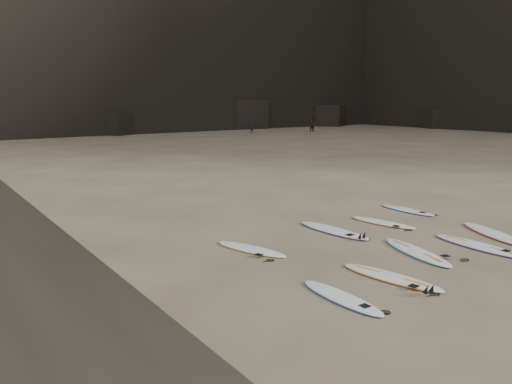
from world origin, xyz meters
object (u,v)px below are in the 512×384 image
at_px(surfboard_3, 478,245).
at_px(surfboard_6, 333,230).
at_px(surfboard_1, 391,277).
at_px(surfboard_8, 407,210).
at_px(surfboard_5, 251,249).
at_px(surfboard_0, 341,297).
at_px(surfboard_7, 383,222).
at_px(surfboard_2, 417,252).
at_px(person_a, 252,126).
at_px(surfboard_4, 493,233).
at_px(person_b, 313,124).

distance_m(surfboard_3, surfboard_6, 3.99).
height_order(surfboard_1, surfboard_8, surfboard_1).
bearing_deg(surfboard_5, surfboard_0, -112.78).
bearing_deg(surfboard_6, surfboard_7, -9.41).
relative_size(surfboard_0, surfboard_3, 0.83).
distance_m(surfboard_2, surfboard_6, 2.80).
distance_m(surfboard_5, surfboard_7, 5.04).
relative_size(surfboard_1, surfboard_8, 1.08).
bearing_deg(surfboard_7, surfboard_1, -147.61).
distance_m(surfboard_2, surfboard_7, 3.09).
xyz_separation_m(surfboard_2, surfboard_5, (-3.34, 2.69, -0.01)).
relative_size(surfboard_2, person_a, 1.56).
xyz_separation_m(surfboard_1, surfboard_4, (5.28, 0.65, 0.00)).
relative_size(surfboard_4, person_a, 1.61).
bearing_deg(surfboard_3, person_b, 56.10).
distance_m(surfboard_1, surfboard_3, 3.81).
bearing_deg(surfboard_2, surfboard_8, 56.88).
relative_size(surfboard_3, surfboard_6, 1.00).
distance_m(surfboard_1, surfboard_5, 3.78).
relative_size(surfboard_6, surfboard_8, 1.17).
xyz_separation_m(surfboard_7, person_a, (19.64, 35.66, 0.79)).
bearing_deg(surfboard_1, surfboard_4, -2.64).
distance_m(surfboard_6, surfboard_8, 4.11).
relative_size(surfboard_1, surfboard_4, 0.93).
height_order(surfboard_3, person_a, person_a).
xyz_separation_m(surfboard_6, person_b, (28.85, 33.30, 0.87)).
bearing_deg(surfboard_8, surfboard_3, -117.21).
bearing_deg(person_b, surfboard_8, -124.05).
distance_m(surfboard_0, surfboard_3, 5.52).
bearing_deg(surfboard_8, surfboard_7, -161.60).
height_order(surfboard_3, surfboard_4, same).
bearing_deg(person_a, surfboard_6, -35.39).
xyz_separation_m(surfboard_0, person_a, (25.03, 39.23, 0.79)).
bearing_deg(surfboard_0, surfboard_6, 48.80).
bearing_deg(person_a, surfboard_8, -30.66).
xyz_separation_m(surfboard_0, surfboard_6, (3.42, 3.79, 0.01)).
bearing_deg(surfboard_4, surfboard_8, 105.10).
xyz_separation_m(surfboard_1, person_b, (30.56, 36.93, 0.87)).
height_order(surfboard_5, person_a, person_a).
height_order(surfboard_3, surfboard_8, surfboard_3).
distance_m(surfboard_5, person_a, 43.28).
distance_m(surfboard_4, surfboard_7, 3.20).
relative_size(surfboard_4, surfboard_8, 1.17).
xyz_separation_m(surfboard_3, surfboard_4, (1.48, 0.42, -0.00)).
height_order(surfboard_0, surfboard_2, surfboard_2).
xyz_separation_m(surfboard_4, surfboard_8, (0.51, 3.48, -0.01)).
distance_m(surfboard_0, person_b, 49.17).
bearing_deg(person_b, person_a, 166.50).
relative_size(surfboard_4, surfboard_6, 1.00).
bearing_deg(surfboard_5, person_a, 38.02).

